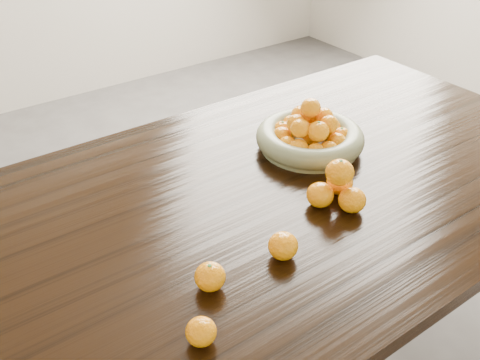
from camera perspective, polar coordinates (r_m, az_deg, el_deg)
dining_table at (r=1.36m, az=0.97°, el=-5.00°), size 2.00×1.00×0.75m
fruit_bowl at (r=1.51m, az=7.46°, el=4.71°), size 0.30×0.30×0.15m
orange_pyramid at (r=1.29m, az=10.40°, el=-0.76°), size 0.14×0.14×0.12m
loose_orange_0 at (r=1.06m, az=-3.22°, el=-10.27°), size 0.06×0.06×0.06m
loose_orange_1 at (r=0.97m, az=-4.18°, el=-15.83°), size 0.06×0.06×0.05m
loose_orange_2 at (r=1.12m, az=4.62°, el=-7.02°), size 0.06×0.06×0.06m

